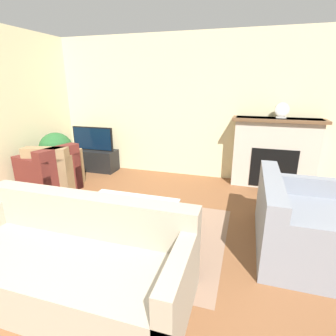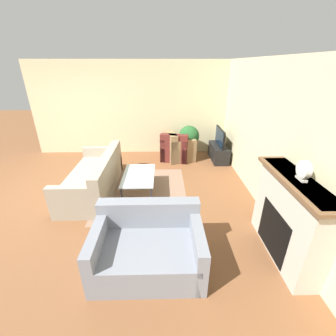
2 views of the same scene
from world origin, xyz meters
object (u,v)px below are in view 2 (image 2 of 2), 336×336
at_px(couch_sectional, 95,179).
at_px(couch_loveseat, 148,248).
at_px(coffee_table, 139,176).
at_px(potted_plant, 189,137).
at_px(armchair_by_window, 176,149).
at_px(mantel_clock, 304,170).
at_px(armchair_accent, 179,149).
at_px(tv, 220,137).

xyz_separation_m(couch_sectional, couch_loveseat, (2.06, 1.29, 0.00)).
height_order(coffee_table, potted_plant, potted_plant).
distance_m(armchair_by_window, mantel_clock, 4.12).
distance_m(couch_sectional, mantel_clock, 3.93).
xyz_separation_m(couch_loveseat, mantel_clock, (-0.13, 1.95, 1.09)).
relative_size(armchair_accent, coffee_table, 0.79).
xyz_separation_m(couch_loveseat, armchair_accent, (-3.83, 0.67, 0.02)).
bearing_deg(tv, mantel_clock, 1.86).
height_order(couch_sectional, coffee_table, couch_sectional).
distance_m(tv, armchair_accent, 1.22).
distance_m(tv, couch_loveseat, 4.21).
xyz_separation_m(armchair_accent, potted_plant, (-0.17, 0.30, 0.33)).
bearing_deg(tv, armchair_accent, -93.33).
bearing_deg(couch_sectional, couch_loveseat, 32.08).
distance_m(tv, armchair_by_window, 1.31).
relative_size(tv, mantel_clock, 3.48).
xyz_separation_m(couch_sectional, armchair_accent, (-1.77, 1.97, 0.02)).
bearing_deg(potted_plant, coffee_table, -32.16).
bearing_deg(couch_sectional, tv, 118.61).
height_order(couch_sectional, armchair_accent, same).
height_order(couch_loveseat, armchair_by_window, same).
bearing_deg(mantel_clock, potted_plant, -165.93).
height_order(potted_plant, mantel_clock, mantel_clock).
xyz_separation_m(armchair_by_window, coffee_table, (1.91, -0.89, 0.09)).
bearing_deg(couch_sectional, coffee_table, 83.59).
relative_size(couch_loveseat, potted_plant, 1.51).
height_order(couch_sectional, mantel_clock, mantel_clock).
bearing_deg(potted_plant, armchair_accent, -60.47).
distance_m(couch_loveseat, armchair_by_window, 3.90).
bearing_deg(couch_loveseat, tv, 64.10).
relative_size(tv, coffee_table, 0.81).
relative_size(armchair_by_window, potted_plant, 0.98).
bearing_deg(couch_loveseat, couch_sectional, 122.08).
relative_size(couch_sectional, armchair_accent, 2.44).
distance_m(tv, coffee_table, 2.82).
bearing_deg(armchair_by_window, coffee_table, 78.39).
relative_size(couch_loveseat, armchair_by_window, 1.54).
bearing_deg(mantel_clock, armchair_by_window, -159.86).
distance_m(armchair_accent, coffee_table, 2.13).
height_order(tv, armchair_by_window, tv).
bearing_deg(potted_plant, couch_loveseat, -13.69).
relative_size(coffee_table, potted_plant, 1.17).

